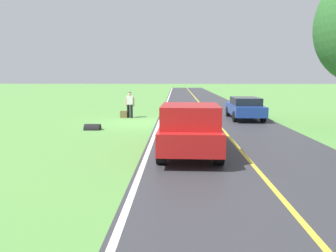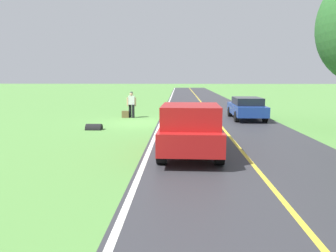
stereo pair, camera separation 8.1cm
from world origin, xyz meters
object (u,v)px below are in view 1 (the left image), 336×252
Objects in this scene: hitchhiker_walking at (130,103)px; suitcase_carried at (124,114)px; pickup_truck_passing at (190,127)px; sedan_near_oncoming at (245,107)px.

suitcase_carried is (0.41, 0.11, -0.75)m from hitchhiker_walking.
pickup_truck_passing is 1.24× the size of sedan_near_oncoming.
pickup_truck_passing is (-3.98, 9.99, 0.73)m from suitcase_carried.
pickup_truck_passing is at bearing 109.48° from hitchhiker_walking.
hitchhiker_walking is 0.40× the size of sedan_near_oncoming.
suitcase_carried is at bearing -68.25° from pickup_truck_passing.
suitcase_carried is at bearing 15.49° from hitchhiker_walking.
sedan_near_oncoming is (-3.92, -9.53, -0.21)m from pickup_truck_passing.
pickup_truck_passing is 10.31m from sedan_near_oncoming.
hitchhiker_walking is 10.71m from pickup_truck_passing.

